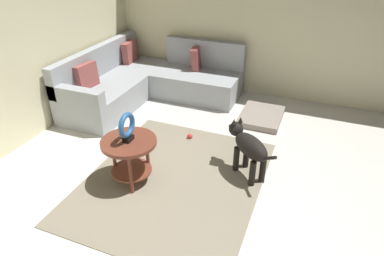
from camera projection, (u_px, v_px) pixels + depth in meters
The scene contains 9 objects.
ground_plane at pixel (229, 208), 3.53m from camera, with size 6.00×6.00×0.10m, color silver.
wall_right at pixel (288, 15), 5.19m from camera, with size 0.12×6.00×2.70m, color beige.
area_rug at pixel (174, 180), 3.85m from camera, with size 2.30×1.90×0.01m, color gray.
sectional_couch at pixel (147, 82), 5.60m from camera, with size 2.20×2.25×0.88m.
side_table at pixel (130, 150), 3.64m from camera, with size 0.60×0.60×0.54m.
torus_sculpture at pixel (127, 126), 3.49m from camera, with size 0.28×0.08×0.33m.
dog_bed_mat at pixel (261, 116), 5.10m from camera, with size 0.80×0.60×0.09m, color gray.
dog at pixel (248, 147), 3.77m from camera, with size 0.59×0.68×0.63m.
dog_toy_ball at pixel (190, 136), 4.61m from camera, with size 0.07×0.07×0.07m, color red.
Camera 1 is at (-2.59, -0.61, 2.45)m, focal length 31.55 mm.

